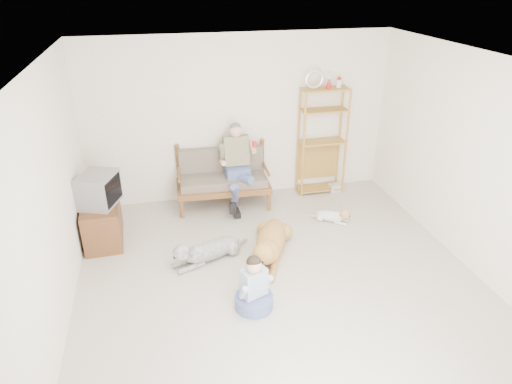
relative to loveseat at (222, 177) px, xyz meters
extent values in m
plane|color=beige|center=(0.36, -2.44, -0.49)|extent=(5.50, 5.50, 0.00)
plane|color=white|center=(0.36, -2.44, 2.21)|extent=(5.50, 5.50, 0.00)
plane|color=white|center=(0.36, 0.31, 0.86)|extent=(5.00, 0.00, 5.00)
plane|color=white|center=(-2.14, -2.44, 0.86)|extent=(0.00, 5.50, 5.50)
plane|color=white|center=(2.86, -2.44, 0.86)|extent=(0.00, 5.50, 5.50)
cube|color=brown|center=(0.00, -0.07, -0.14)|extent=(1.53, 0.77, 0.10)
cube|color=#6D6253|center=(0.00, -0.07, -0.02)|extent=(1.41, 0.66, 0.13)
cube|color=#6D6253|center=(0.00, 0.17, 0.21)|extent=(1.38, 0.19, 0.45)
cylinder|color=brown|center=(0.00, 0.23, 0.41)|extent=(1.40, 0.12, 0.05)
cylinder|color=brown|center=(-0.70, -0.37, -0.34)|extent=(0.07, 0.07, 0.30)
cylinder|color=brown|center=(-0.70, 0.23, -0.01)|extent=(0.07, 0.07, 0.95)
cylinder|color=brown|center=(0.70, -0.37, -0.34)|extent=(0.07, 0.07, 0.30)
cylinder|color=brown|center=(0.70, 0.23, -0.01)|extent=(0.07, 0.07, 0.95)
cube|color=#55679B|center=(0.23, -0.09, 0.11)|extent=(0.38, 0.36, 0.19)
cube|color=gray|center=(0.23, 0.00, 0.45)|extent=(0.40, 0.27, 0.50)
sphere|color=#D89E87|center=(0.23, -0.02, 0.78)|extent=(0.20, 0.20, 0.20)
sphere|color=#59554F|center=(0.23, 0.00, 0.82)|extent=(0.18, 0.18, 0.18)
cylinder|color=red|center=(0.49, -0.20, 0.61)|extent=(0.07, 0.07, 0.09)
cube|color=#BE8A3B|center=(1.74, 0.11, 1.32)|extent=(0.77, 0.32, 0.03)
torus|color=silver|center=(1.54, 0.11, 1.49)|extent=(0.31, 0.05, 0.31)
cone|color=red|center=(1.79, 0.11, 1.42)|extent=(0.10, 0.10, 0.16)
cylinder|color=#BE8A3B|center=(1.36, -0.04, 0.43)|extent=(0.04, 0.04, 1.83)
cylinder|color=#BE8A3B|center=(1.36, 0.26, 0.43)|extent=(0.04, 0.04, 1.83)
cylinder|color=#BE8A3B|center=(2.11, -0.04, 0.43)|extent=(0.04, 0.04, 1.83)
cylinder|color=#BE8A3B|center=(2.11, 0.26, 0.43)|extent=(0.04, 0.04, 1.83)
cube|color=white|center=(2.01, 0.03, -0.42)|extent=(0.21, 0.16, 0.13)
cube|color=brown|center=(-1.86, -0.76, -0.19)|extent=(0.53, 0.92, 0.60)
cube|color=brown|center=(-2.10, -0.98, -0.19)|extent=(0.03, 0.40, 0.50)
cube|color=brown|center=(-2.10, -0.54, -0.19)|extent=(0.03, 0.40, 0.50)
cube|color=slate|center=(-1.84, -0.79, 0.34)|extent=(0.60, 0.66, 0.45)
cube|color=black|center=(-1.64, -0.86, 0.34)|extent=(0.18, 0.44, 0.36)
cube|color=white|center=(-0.89, 0.30, -0.19)|extent=(0.12, 0.02, 0.08)
ellipsoid|color=#A26E38|center=(0.42, -1.57, -0.31)|extent=(0.79, 1.15, 0.34)
sphere|color=#A26E38|center=(0.29, -1.87, -0.29)|extent=(0.34, 0.34, 0.34)
sphere|color=#A26E38|center=(0.18, -2.12, -0.14)|extent=(0.27, 0.27, 0.27)
ellipsoid|color=#A26E38|center=(0.13, -2.23, -0.17)|extent=(0.19, 0.22, 0.10)
cylinder|color=#A26E38|center=(0.64, -1.08, -0.42)|extent=(0.08, 0.44, 0.05)
ellipsoid|color=#A26E38|center=(0.10, -2.06, -0.14)|extent=(0.09, 0.10, 0.13)
ellipsoid|color=#A26E38|center=(0.27, -2.13, -0.14)|extent=(0.09, 0.10, 0.13)
ellipsoid|color=silver|center=(-0.39, -1.56, -0.36)|extent=(0.89, 0.59, 0.25)
sphere|color=silver|center=(-0.62, -1.65, -0.34)|extent=(0.25, 0.25, 0.25)
sphere|color=silver|center=(-0.82, -1.73, -0.23)|extent=(0.22, 0.22, 0.22)
ellipsoid|color=silver|center=(-0.91, -1.77, -0.25)|extent=(0.18, 0.15, 0.08)
cylinder|color=silver|center=(0.00, -1.39, -0.43)|extent=(0.28, 0.26, 0.04)
ellipsoid|color=silver|center=(-0.83, -1.65, -0.23)|extent=(0.08, 0.07, 0.11)
ellipsoid|color=silver|center=(-0.77, -1.80, -0.23)|extent=(0.08, 0.07, 0.11)
ellipsoid|color=silver|center=(1.52, -0.95, -0.40)|extent=(0.46, 0.41, 0.17)
sphere|color=silver|center=(1.63, -1.03, -0.39)|extent=(0.17, 0.17, 0.17)
sphere|color=tan|center=(1.71, -1.09, -0.32)|extent=(0.15, 0.15, 0.15)
ellipsoid|color=tan|center=(1.77, -1.13, -0.33)|extent=(0.13, 0.12, 0.06)
cylinder|color=silver|center=(1.35, -0.83, -0.45)|extent=(0.17, 0.07, 0.03)
cone|color=tan|center=(1.67, -1.13, -0.27)|extent=(0.05, 0.05, 0.05)
cone|color=tan|center=(1.73, -1.04, -0.27)|extent=(0.05, 0.05, 0.05)
torus|color=red|center=(1.70, -1.08, -0.33)|extent=(0.14, 0.14, 0.02)
cylinder|color=#55679B|center=(-0.07, -2.67, -0.40)|extent=(0.44, 0.44, 0.16)
cube|color=#B0BED3|center=(-0.07, -2.65, -0.14)|extent=(0.33, 0.28, 0.34)
sphere|color=#D89E87|center=(-0.07, -2.67, 0.10)|extent=(0.18, 0.18, 0.18)
sphere|color=black|center=(-0.07, -2.66, 0.13)|extent=(0.17, 0.17, 0.17)
camera|label=1|loc=(-0.98, -6.75, 3.08)|focal=32.00mm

